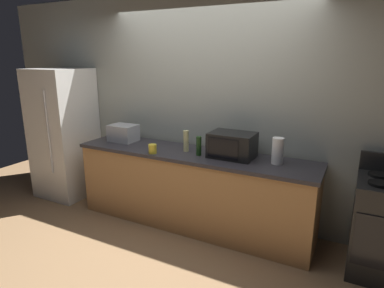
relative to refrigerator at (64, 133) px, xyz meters
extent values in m
plane|color=#93704C|center=(2.05, -0.40, -0.90)|extent=(8.00, 8.00, 0.00)
cube|color=#9EA399|center=(2.05, 0.41, 0.45)|extent=(6.40, 0.10, 2.70)
cube|color=#B27F4C|center=(2.05, 0.00, -0.47)|extent=(2.80, 0.60, 0.86)
cube|color=#2D2B30|center=(2.05, 0.00, -0.02)|extent=(2.84, 0.64, 0.04)
cube|color=white|center=(0.00, 0.00, 0.00)|extent=(0.72, 0.70, 1.80)
cylinder|color=silver|center=(0.14, -0.37, 0.10)|extent=(0.02, 0.02, 1.10)
cylinder|color=black|center=(3.92, -0.12, 0.01)|extent=(0.18, 0.18, 0.02)
cylinder|color=black|center=(3.92, 0.12, 0.01)|extent=(0.18, 0.18, 0.02)
cube|color=black|center=(2.51, 0.05, 0.13)|extent=(0.48, 0.34, 0.27)
cube|color=black|center=(2.47, -0.12, 0.13)|extent=(0.34, 0.01, 0.21)
cube|color=#B7BABF|center=(1.02, 0.06, 0.10)|extent=(0.34, 0.26, 0.21)
cylinder|color=white|center=(3.00, 0.05, 0.13)|extent=(0.12, 0.12, 0.27)
cylinder|color=beige|center=(1.96, 0.02, 0.12)|extent=(0.06, 0.06, 0.24)
cylinder|color=#1E3F19|center=(2.17, -0.06, 0.11)|extent=(0.06, 0.06, 0.21)
cylinder|color=yellow|center=(1.67, -0.23, 0.05)|extent=(0.09, 0.09, 0.10)
camera|label=1|loc=(3.71, -3.18, 1.07)|focal=30.75mm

